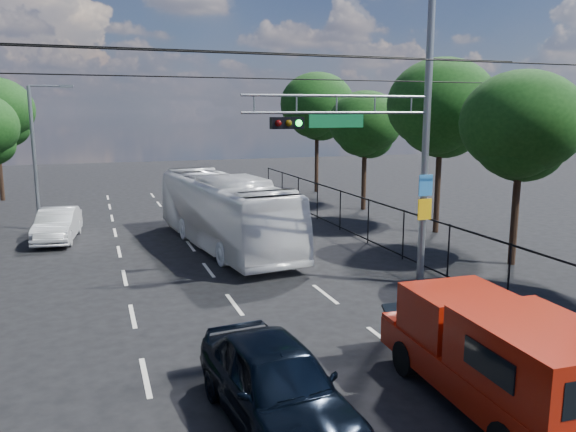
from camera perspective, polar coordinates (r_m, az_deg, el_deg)
name	(u,v)px	position (r m, az deg, el deg)	size (l,w,h in m)	color
lane_markings	(199,257)	(22.99, -9.05, -4.13)	(6.12, 38.00, 0.01)	beige
signal_mast	(394,129)	(18.34, 10.67, 8.69)	(6.43, 0.39, 9.50)	slate
streetlight_left	(37,150)	(30.09, -24.10, 6.13)	(2.09, 0.22, 7.08)	slate
utility_wires	(223,62)	(17.25, -6.59, 15.32)	(22.00, 5.04, 0.74)	black
fence_right	(389,228)	(23.59, 10.18, -1.23)	(0.06, 34.03, 2.00)	black
tree_right_b	(521,132)	(22.66, 22.59, 7.92)	(4.50, 4.50, 7.31)	black
tree_right_c	(441,113)	(27.77, 15.31, 10.08)	(5.10, 5.10, 8.29)	black
tree_right_d	(365,128)	(33.61, 7.85, 8.87)	(4.32, 4.32, 7.02)	black
tree_right_e	(317,110)	(40.97, 2.99, 10.75)	(5.28, 5.28, 8.58)	black
red_pickup	(497,354)	(11.91, 20.45, -13.02)	(2.35, 5.89, 2.16)	black
navy_hatchback	(277,384)	(10.85, -1.17, -16.66)	(1.93, 4.79, 1.63)	black
white_bus	(224,211)	(24.30, -6.49, 0.48)	(2.62, 11.22, 3.12)	silver
white_van	(58,225)	(27.49, -22.37, -0.83)	(1.55, 4.46, 1.47)	silver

